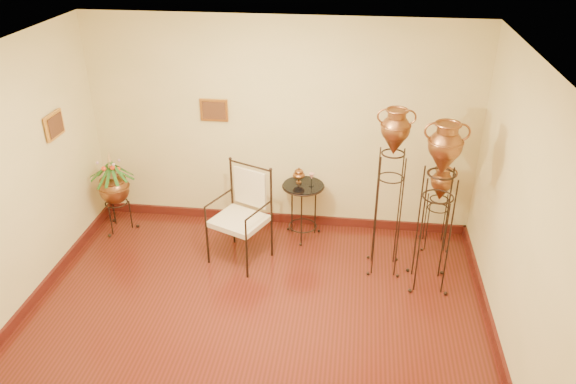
# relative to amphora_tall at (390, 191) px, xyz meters

# --- Properties ---
(ground) EXTENTS (5.00, 5.00, 0.00)m
(ground) POSITION_rel_amphora_tall_xyz_m (-1.38, -1.55, -1.05)
(ground) COLOR #551A14
(ground) RESTS_ON ground
(room_shell) EXTENTS (5.02, 5.02, 2.81)m
(room_shell) POSITION_rel_amphora_tall_xyz_m (-1.39, -1.55, 0.68)
(room_shell) COLOR beige
(room_shell) RESTS_ON ground
(amphora_tall) EXTENTS (0.48, 0.48, 2.06)m
(amphora_tall) POSITION_rel_amphora_tall_xyz_m (0.00, 0.00, 0.00)
(amphora_tall) COLOR black
(amphora_tall) RESTS_ON ground
(amphora_mid) EXTENTS (0.56, 0.56, 2.02)m
(amphora_mid) POSITION_rel_amphora_tall_xyz_m (0.50, -0.24, -0.03)
(amphora_mid) COLOR black
(amphora_mid) RESTS_ON ground
(amphora_short) EXTENTS (0.38, 0.38, 1.13)m
(amphora_short) POSITION_rel_amphora_tall_xyz_m (0.66, 0.60, -0.49)
(amphora_short) COLOR black
(amphora_short) RESTS_ON ground
(planter_urn) EXTENTS (0.71, 0.71, 1.16)m
(planter_urn) POSITION_rel_amphora_tall_xyz_m (-3.53, 0.46, -0.40)
(planter_urn) COLOR black
(planter_urn) RESTS_ON ground
(armchair) EXTENTS (0.87, 0.85, 1.20)m
(armchair) POSITION_rel_amphora_tall_xyz_m (-1.75, -0.04, -0.45)
(armchair) COLOR black
(armchair) RESTS_ON ground
(side_table) EXTENTS (0.62, 0.62, 0.97)m
(side_table) POSITION_rel_amphora_tall_xyz_m (-1.04, 0.60, -0.65)
(side_table) COLOR black
(side_table) RESTS_ON ground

